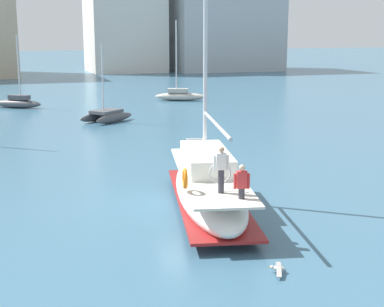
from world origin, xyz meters
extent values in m
plane|color=#38607A|center=(0.00, 0.00, 0.00)|extent=(400.00, 400.00, 0.00)
ellipsoid|color=white|center=(0.36, -1.35, 0.70)|extent=(4.43, 9.89, 1.40)
cube|color=maroon|center=(0.36, -1.35, 0.39)|extent=(4.41, 9.71, 0.10)
cube|color=beige|center=(0.36, -1.35, 1.44)|extent=(4.14, 9.38, 0.08)
cube|color=white|center=(0.52, -0.65, 1.83)|extent=(2.58, 4.58, 0.70)
cylinder|color=silver|center=(0.62, -0.18, 6.92)|extent=(0.16, 0.16, 10.89)
cylinder|color=#B7B7BC|center=(0.00, -2.99, 3.60)|extent=(1.37, 5.65, 0.12)
cylinder|color=silver|center=(1.32, 2.96, 1.95)|extent=(0.89, 0.25, 0.06)
torus|color=orange|center=(-1.36, -3.67, 1.95)|extent=(0.29, 0.71, 0.70)
cylinder|color=#33333D|center=(-0.26, -4.16, 1.88)|extent=(0.20, 0.20, 0.80)
cube|color=white|center=(-0.26, -4.16, 2.56)|extent=(0.36, 0.26, 0.56)
sphere|color=tan|center=(-0.26, -4.16, 2.95)|extent=(0.20, 0.20, 0.20)
cylinder|color=white|center=(-0.48, -4.12, 2.51)|extent=(0.09, 0.09, 0.50)
cylinder|color=white|center=(-0.05, -4.21, 2.51)|extent=(0.09, 0.09, 0.50)
cylinder|color=#33333D|center=(0.12, -4.99, 1.66)|extent=(0.20, 0.20, 0.35)
cube|color=red|center=(0.12, -4.99, 2.11)|extent=(0.36, 0.26, 0.56)
sphere|color=beige|center=(0.12, -4.99, 2.50)|extent=(0.20, 0.20, 0.20)
cylinder|color=red|center=(-0.10, -4.94, 2.06)|extent=(0.09, 0.09, 0.50)
cylinder|color=red|center=(0.33, -5.03, 2.06)|extent=(0.09, 0.09, 0.50)
torus|color=silver|center=(-0.21, -3.93, 2.10)|extent=(0.75, 0.22, 0.76)
ellipsoid|color=#4C4C51|center=(1.16, 21.25, 0.34)|extent=(3.48, 3.03, 0.68)
ellipsoid|color=#4C4C51|center=(0.15, 22.45, 0.34)|extent=(3.48, 3.03, 0.68)
cube|color=#4C4C51|center=(0.66, 21.85, 0.78)|extent=(2.77, 2.68, 0.24)
cylinder|color=silver|center=(0.42, 21.65, 3.38)|extent=(0.11, 0.11, 4.97)
ellipsoid|color=#B7B2A8|center=(10.13, 32.90, 0.41)|extent=(5.14, 3.06, 0.82)
cube|color=#B7B2A8|center=(9.89, 33.00, 1.02)|extent=(2.17, 1.50, 0.40)
cylinder|color=silver|center=(9.78, 33.05, 4.35)|extent=(0.13, 0.13, 7.06)
ellipsoid|color=#4C4C51|center=(-5.55, 32.41, 0.38)|extent=(4.57, 3.58, 0.77)
cube|color=#4C4C51|center=(-5.35, 32.28, 0.97)|extent=(1.99, 1.67, 0.40)
cylinder|color=silver|center=(-5.25, 32.22, 3.65)|extent=(0.12, 0.12, 5.76)
ellipsoid|color=silver|center=(0.17, -7.55, 0.14)|extent=(0.40, 0.32, 0.16)
sphere|color=silver|center=(0.00, -7.46, 0.17)|extent=(0.11, 0.11, 0.11)
cone|color=gold|center=(-0.05, -7.44, 0.16)|extent=(0.08, 0.07, 0.04)
cube|color=#9E9993|center=(0.06, -7.78, 0.16)|extent=(0.35, 0.53, 0.13)
cube|color=#9E9993|center=(0.29, -7.31, 0.16)|extent=(0.35, 0.53, 0.13)
cube|color=silver|center=(14.18, 77.38, 10.58)|extent=(12.42, 12.37, 21.16)
cube|color=#B2B7BC|center=(31.68, 75.45, 9.38)|extent=(18.86, 13.83, 18.76)
camera|label=1|loc=(-7.01, -20.95, 6.70)|focal=52.88mm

